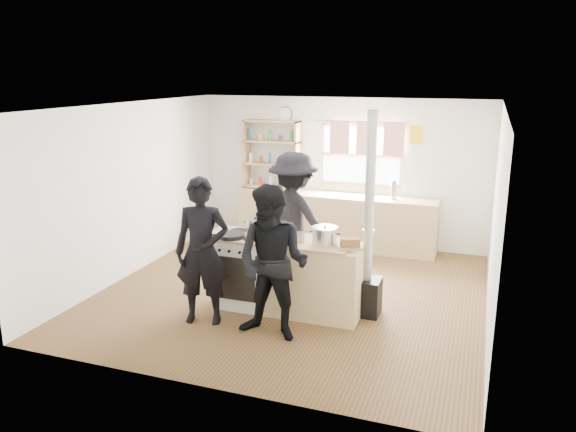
# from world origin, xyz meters

# --- Properties ---
(ground) EXTENTS (5.00, 5.00, 0.01)m
(ground) POSITION_xyz_m (0.00, 0.00, -0.01)
(ground) COLOR brown
(ground) RESTS_ON ground
(back_counter) EXTENTS (3.40, 0.55, 0.90)m
(back_counter) POSITION_xyz_m (0.00, 2.22, 0.45)
(back_counter) COLOR tan
(back_counter) RESTS_ON ground
(shelving_unit) EXTENTS (1.00, 0.28, 1.20)m
(shelving_unit) POSITION_xyz_m (-1.20, 2.34, 1.51)
(shelving_unit) COLOR tan
(shelving_unit) RESTS_ON back_counter
(thermos) EXTENTS (0.10, 0.10, 0.29)m
(thermos) POSITION_xyz_m (0.96, 2.22, 1.04)
(thermos) COLOR silver
(thermos) RESTS_ON back_counter
(cooking_island) EXTENTS (1.97, 0.64, 0.93)m
(cooking_island) POSITION_xyz_m (0.14, -0.55, 0.47)
(cooking_island) COLOR white
(cooking_island) RESTS_ON ground
(skillet_greens) EXTENTS (0.41, 0.41, 0.05)m
(skillet_greens) POSITION_xyz_m (-0.56, -0.71, 0.96)
(skillet_greens) COLOR black
(skillet_greens) RESTS_ON cooking_island
(roast_tray) EXTENTS (0.41, 0.37, 0.07)m
(roast_tray) POSITION_xyz_m (0.16, -0.54, 0.97)
(roast_tray) COLOR silver
(roast_tray) RESTS_ON cooking_island
(stockpot_stove) EXTENTS (0.24, 0.24, 0.20)m
(stockpot_stove) POSITION_xyz_m (-0.38, -0.37, 1.02)
(stockpot_stove) COLOR #BABABC
(stockpot_stove) RESTS_ON cooking_island
(stockpot_counter) EXTENTS (0.31, 0.31, 0.23)m
(stockpot_counter) POSITION_xyz_m (0.60, -0.57, 1.03)
(stockpot_counter) COLOR silver
(stockpot_counter) RESTS_ON cooking_island
(bread_board) EXTENTS (0.34, 0.30, 0.12)m
(bread_board) POSITION_xyz_m (0.93, -0.65, 0.98)
(bread_board) COLOR tan
(bread_board) RESTS_ON cooking_island
(flue_heater) EXTENTS (0.35, 0.35, 2.50)m
(flue_heater) POSITION_xyz_m (1.08, -0.34, 0.66)
(flue_heater) COLOR black
(flue_heater) RESTS_ON ground
(person_near_left) EXTENTS (0.73, 0.57, 1.76)m
(person_near_left) POSITION_xyz_m (-0.71, -1.19, 0.88)
(person_near_left) COLOR black
(person_near_left) RESTS_ON ground
(person_near_right) EXTENTS (0.90, 0.73, 1.75)m
(person_near_right) POSITION_xyz_m (0.22, -1.30, 0.88)
(person_near_right) COLOR black
(person_near_right) RESTS_ON ground
(person_far) EXTENTS (1.35, 0.99, 1.87)m
(person_far) POSITION_xyz_m (-0.11, 0.37, 0.93)
(person_far) COLOR black
(person_far) RESTS_ON ground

